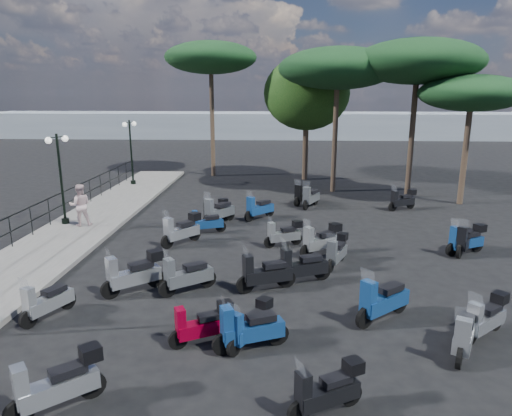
{
  "coord_description": "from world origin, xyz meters",
  "views": [
    {
      "loc": [
        1.48,
        -12.56,
        5.37
      ],
      "look_at": [
        0.65,
        3.91,
        1.2
      ],
      "focal_mm": 32.0,
      "sensor_mm": 36.0,
      "label": 1
    }
  ],
  "objects_px": {
    "pine_2": "(211,58)",
    "scooter_13": "(202,325)",
    "scooter_19": "(327,391)",
    "scooter_21": "(337,252)",
    "scooter_10": "(259,209)",
    "scooter_3": "(182,230)",
    "scooter_25": "(464,335)",
    "scooter_28": "(465,241)",
    "broadleaf_tree": "(307,93)",
    "pedestrian_far": "(80,205)",
    "scooter_22": "(321,241)",
    "scooter_29": "(402,200)",
    "scooter_7": "(250,326)",
    "scooter_8": "(134,274)",
    "scooter_14": "(249,330)",
    "scooter_27": "(466,240)",
    "scooter_11": "(218,212)",
    "pine_1": "(418,62)",
    "pine_3": "(472,94)",
    "scooter_16": "(284,234)",
    "scooter_20": "(382,301)",
    "scooter_15": "(302,267)",
    "lamp_post_1": "(60,173)",
    "scooter_9": "(186,276)",
    "scooter_4": "(206,223)",
    "scooter_30": "(265,274)",
    "scooter_5": "(215,212)",
    "lamp_post_2": "(131,148)",
    "scooter_2": "(47,302)",
    "scooter_17": "(311,198)",
    "scooter_1": "(57,385)"
  },
  "relations": [
    {
      "from": "scooter_14",
      "to": "scooter_21",
      "type": "distance_m",
      "value": 5.6
    },
    {
      "from": "scooter_3",
      "to": "broadleaf_tree",
      "type": "bearing_deg",
      "value": -71.41
    },
    {
      "from": "scooter_3",
      "to": "scooter_13",
      "type": "xyz_separation_m",
      "value": [
        1.88,
        -6.72,
        -0.08
      ]
    },
    {
      "from": "pedestrian_far",
      "to": "scooter_21",
      "type": "height_order",
      "value": "pedestrian_far"
    },
    {
      "from": "scooter_15",
      "to": "pine_1",
      "type": "xyz_separation_m",
      "value": [
        6.12,
        11.63,
        6.37
      ]
    },
    {
      "from": "scooter_19",
      "to": "scooter_21",
      "type": "distance_m",
      "value": 7.04
    },
    {
      "from": "scooter_4",
      "to": "scooter_30",
      "type": "distance_m",
      "value": 5.8
    },
    {
      "from": "scooter_10",
      "to": "scooter_19",
      "type": "bearing_deg",
      "value": 142.02
    },
    {
      "from": "pedestrian_far",
      "to": "scooter_13",
      "type": "relative_size",
      "value": 1.23
    },
    {
      "from": "scooter_9",
      "to": "scooter_30",
      "type": "height_order",
      "value": "scooter_30"
    },
    {
      "from": "scooter_11",
      "to": "pine_3",
      "type": "height_order",
      "value": "pine_3"
    },
    {
      "from": "scooter_2",
      "to": "scooter_10",
      "type": "distance_m",
      "value": 10.49
    },
    {
      "from": "scooter_14",
      "to": "scooter_28",
      "type": "bearing_deg",
      "value": -69.98
    },
    {
      "from": "scooter_20",
      "to": "pine_3",
      "type": "relative_size",
      "value": 0.24
    },
    {
      "from": "scooter_28",
      "to": "lamp_post_2",
      "type": "bearing_deg",
      "value": -0.81
    },
    {
      "from": "scooter_3",
      "to": "scooter_19",
      "type": "relative_size",
      "value": 1.07
    },
    {
      "from": "scooter_13",
      "to": "scooter_16",
      "type": "xyz_separation_m",
      "value": [
        1.83,
        6.69,
        -0.0
      ]
    },
    {
      "from": "scooter_10",
      "to": "scooter_11",
      "type": "xyz_separation_m",
      "value": [
        -1.68,
        -0.8,
        0.04
      ]
    },
    {
      "from": "scooter_15",
      "to": "scooter_16",
      "type": "height_order",
      "value": "scooter_15"
    },
    {
      "from": "scooter_22",
      "to": "scooter_29",
      "type": "relative_size",
      "value": 1.05
    },
    {
      "from": "scooter_22",
      "to": "scooter_28",
      "type": "xyz_separation_m",
      "value": [
        4.92,
        0.37,
        -0.04
      ]
    },
    {
      "from": "scooter_21",
      "to": "scooter_5",
      "type": "bearing_deg",
      "value": -22.09
    },
    {
      "from": "scooter_10",
      "to": "scooter_27",
      "type": "distance_m",
      "value": 8.33
    },
    {
      "from": "scooter_4",
      "to": "scooter_8",
      "type": "xyz_separation_m",
      "value": [
        -1.12,
        -5.57,
        0.13
      ]
    },
    {
      "from": "scooter_20",
      "to": "broadleaf_tree",
      "type": "height_order",
      "value": "broadleaf_tree"
    },
    {
      "from": "scooter_27",
      "to": "scooter_11",
      "type": "bearing_deg",
      "value": 44.22
    },
    {
      "from": "scooter_3",
      "to": "scooter_8",
      "type": "relative_size",
      "value": 0.96
    },
    {
      "from": "scooter_29",
      "to": "broadleaf_tree",
      "type": "height_order",
      "value": "broadleaf_tree"
    },
    {
      "from": "pedestrian_far",
      "to": "scooter_8",
      "type": "xyz_separation_m",
      "value": [
        4.01,
        -5.89,
        -0.45
      ]
    },
    {
      "from": "scooter_16",
      "to": "scooter_25",
      "type": "distance_m",
      "value": 7.8
    },
    {
      "from": "lamp_post_1",
      "to": "broadleaf_tree",
      "type": "height_order",
      "value": "broadleaf_tree"
    },
    {
      "from": "scooter_28",
      "to": "broadleaf_tree",
      "type": "relative_size",
      "value": 0.19
    },
    {
      "from": "scooter_5",
      "to": "pine_3",
      "type": "relative_size",
      "value": 0.23
    },
    {
      "from": "scooter_3",
      "to": "scooter_10",
      "type": "height_order",
      "value": "scooter_3"
    },
    {
      "from": "scooter_17",
      "to": "scooter_22",
      "type": "height_order",
      "value": "scooter_17"
    },
    {
      "from": "scooter_11",
      "to": "scooter_19",
      "type": "bearing_deg",
      "value": 143.27
    },
    {
      "from": "scooter_2",
      "to": "scooter_28",
      "type": "height_order",
      "value": "scooter_28"
    },
    {
      "from": "scooter_10",
      "to": "scooter_3",
      "type": "bearing_deg",
      "value": 97.44
    },
    {
      "from": "scooter_7",
      "to": "scooter_8",
      "type": "height_order",
      "value": "scooter_8"
    },
    {
      "from": "scooter_10",
      "to": "pine_1",
      "type": "xyz_separation_m",
      "value": [
        7.66,
        4.78,
        6.38
      ]
    },
    {
      "from": "scooter_3",
      "to": "scooter_25",
      "type": "distance_m",
      "value": 10.12
    },
    {
      "from": "scooter_4",
      "to": "scooter_25",
      "type": "xyz_separation_m",
      "value": [
        6.74,
        -8.28,
        0.04
      ]
    },
    {
      "from": "pine_2",
      "to": "scooter_13",
      "type": "bearing_deg",
      "value": -82.56
    },
    {
      "from": "pedestrian_far",
      "to": "scooter_28",
      "type": "height_order",
      "value": "pedestrian_far"
    },
    {
      "from": "lamp_post_1",
      "to": "scooter_28",
      "type": "bearing_deg",
      "value": 11.8
    },
    {
      "from": "scooter_20",
      "to": "scooter_30",
      "type": "xyz_separation_m",
      "value": [
        -2.87,
        1.61,
        -0.03
      ]
    },
    {
      "from": "scooter_13",
      "to": "scooter_30",
      "type": "relative_size",
      "value": 0.83
    },
    {
      "from": "scooter_14",
      "to": "scooter_25",
      "type": "height_order",
      "value": "scooter_14"
    },
    {
      "from": "scooter_1",
      "to": "lamp_post_2",
      "type": "bearing_deg",
      "value": -26.65
    },
    {
      "from": "scooter_9",
      "to": "scooter_14",
      "type": "bearing_deg",
      "value": 177.4
    }
  ]
}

